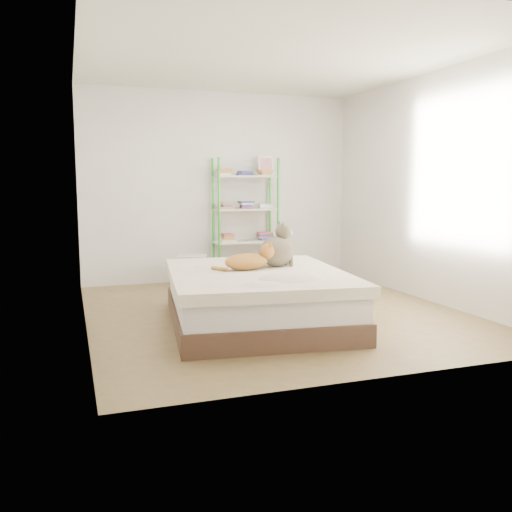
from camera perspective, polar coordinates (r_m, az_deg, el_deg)
name	(u,v)px	position (r m, az deg, el deg)	size (l,w,h in m)	color
room	(274,188)	(5.62, 1.92, 7.13)	(3.81, 4.21, 2.61)	olive
bed	(256,297)	(5.24, 0.04, -4.36)	(1.87, 2.22, 0.52)	#4B3423
orange_cat	(246,259)	(5.23, -1.05, -0.36)	(0.51, 0.27, 0.21)	#BF7736
grey_cat	(276,245)	(5.44, 2.17, 1.18)	(0.32, 0.39, 0.44)	#887859
shelf_unit	(246,217)	(7.51, -1.06, 4.13)	(0.88, 0.36, 1.74)	green
cardboard_box	(247,278)	(6.72, -1.00, -2.32)	(0.62, 0.62, 0.44)	#AA6C47
white_bin	(192,271)	(7.11, -6.77, -1.63)	(0.45, 0.43, 0.42)	white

